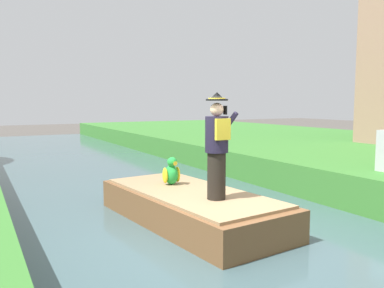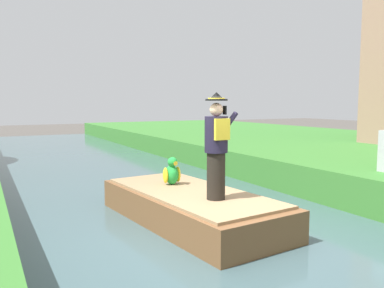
% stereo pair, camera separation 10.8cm
% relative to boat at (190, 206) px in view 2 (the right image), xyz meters
% --- Properties ---
extents(ground_plane, '(80.00, 80.00, 0.00)m').
position_rel_boat_xyz_m(ground_plane, '(0.00, -1.20, -0.40)').
color(ground_plane, '#4C4742').
extents(canal_water, '(6.41, 48.00, 0.10)m').
position_rel_boat_xyz_m(canal_water, '(0.00, -1.20, -0.35)').
color(canal_water, '#3D565B').
rests_on(canal_water, ground).
extents(boat, '(2.23, 4.37, 0.61)m').
position_rel_boat_xyz_m(boat, '(0.00, 0.00, 0.00)').
color(boat, brown).
rests_on(boat, canal_water).
extents(person_pirate, '(0.61, 0.42, 1.85)m').
position_rel_boat_xyz_m(person_pirate, '(0.09, -0.80, 1.23)').
color(person_pirate, black).
rests_on(person_pirate, boat).
extents(parrot_plush, '(0.36, 0.35, 0.57)m').
position_rel_boat_xyz_m(parrot_plush, '(-0.07, 0.69, 0.55)').
color(parrot_plush, green).
rests_on(parrot_plush, boat).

